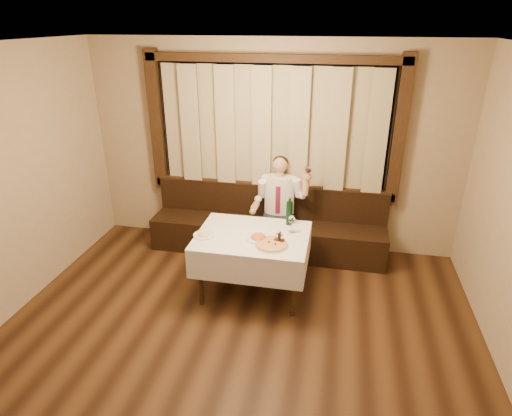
% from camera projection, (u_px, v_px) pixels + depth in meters
% --- Properties ---
extents(room, '(5.01, 6.01, 2.81)m').
position_uv_depth(room, '(236.00, 199.00, 3.89)').
color(room, black).
rests_on(room, ground).
extents(banquette, '(3.20, 0.61, 0.94)m').
position_uv_depth(banquette, '(268.00, 230.00, 5.94)').
color(banquette, black).
rests_on(banquette, ground).
extents(dining_table, '(1.27, 0.97, 0.76)m').
position_uv_depth(dining_table, '(253.00, 243.00, 4.88)').
color(dining_table, black).
rests_on(dining_table, ground).
extents(pizza, '(0.37, 0.37, 0.04)m').
position_uv_depth(pizza, '(272.00, 244.00, 4.60)').
color(pizza, white).
rests_on(pizza, dining_table).
extents(pasta_red, '(0.28, 0.28, 0.10)m').
position_uv_depth(pasta_red, '(258.00, 235.00, 4.74)').
color(pasta_red, white).
rests_on(pasta_red, dining_table).
extents(pasta_cream, '(0.25, 0.25, 0.08)m').
position_uv_depth(pasta_cream, '(204.00, 233.00, 4.81)').
color(pasta_cream, white).
rests_on(pasta_cream, dining_table).
extents(green_bottle, '(0.08, 0.08, 0.35)m').
position_uv_depth(green_bottle, '(289.00, 213.00, 5.02)').
color(green_bottle, '#0E421A').
rests_on(green_bottle, dining_table).
extents(table_wine_glass, '(0.08, 0.08, 0.21)m').
position_uv_depth(table_wine_glass, '(292.00, 220.00, 4.83)').
color(table_wine_glass, white).
rests_on(table_wine_glass, dining_table).
extents(cruet_caddy, '(0.12, 0.08, 0.12)m').
position_uv_depth(cruet_caddy, '(279.00, 239.00, 4.66)').
color(cruet_caddy, black).
rests_on(cruet_caddy, dining_table).
extents(seated_man, '(0.75, 0.56, 1.38)m').
position_uv_depth(seated_man, '(279.00, 200.00, 5.63)').
color(seated_man, black).
rests_on(seated_man, ground).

